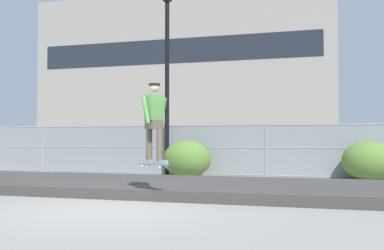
# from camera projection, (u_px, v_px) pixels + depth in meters

# --- Properties ---
(ground_plane) EXTENTS (120.00, 120.00, 0.00)m
(ground_plane) POSITION_uv_depth(u_px,v_px,m) (110.00, 209.00, 8.05)
(ground_plane) COLOR gray
(gravel_berm) EXTENTS (17.43, 3.81, 0.24)m
(gravel_berm) POSITION_uv_depth(u_px,v_px,m) (162.00, 186.00, 10.95)
(gravel_berm) COLOR #3D3A38
(gravel_berm) RESTS_ON ground_plane
(skateboard) EXTENTS (0.81, 0.52, 0.07)m
(skateboard) POSITION_uv_depth(u_px,v_px,m) (154.00, 164.00, 8.91)
(skateboard) COLOR #2D608C
(skater) EXTENTS (0.69, 0.62, 1.71)m
(skater) POSITION_uv_depth(u_px,v_px,m) (154.00, 118.00, 8.94)
(skater) COLOR gray
(skater) RESTS_ON skateboard
(chain_fence) EXTENTS (22.37, 0.06, 1.85)m
(chain_fence) POSITION_uv_depth(u_px,v_px,m) (204.00, 150.00, 15.40)
(chain_fence) COLOR gray
(chain_fence) RESTS_ON ground_plane
(street_lamp) EXTENTS (0.44, 0.44, 6.71)m
(street_lamp) POSITION_uv_depth(u_px,v_px,m) (167.00, 61.00, 15.55)
(street_lamp) COLOR black
(street_lamp) RESTS_ON ground_plane
(parked_car_near) EXTENTS (4.43, 2.01, 1.66)m
(parked_car_near) POSITION_uv_depth(u_px,v_px,m) (128.00, 149.00, 19.96)
(parked_car_near) COLOR silver
(parked_car_near) RESTS_ON ground_plane
(library_building) EXTENTS (31.84, 11.07, 16.61)m
(library_building) POSITION_uv_depth(u_px,v_px,m) (188.00, 78.00, 48.57)
(library_building) COLOR gray
(library_building) RESTS_ON ground_plane
(shrub_left) EXTENTS (1.66, 1.36, 1.28)m
(shrub_left) POSITION_uv_depth(u_px,v_px,m) (187.00, 159.00, 14.56)
(shrub_left) COLOR #567A33
(shrub_left) RESTS_ON ground_plane
(shrub_center) EXTENTS (1.64, 1.34, 1.27)m
(shrub_center) POSITION_uv_depth(u_px,v_px,m) (369.00, 161.00, 13.47)
(shrub_center) COLOR #567A33
(shrub_center) RESTS_ON ground_plane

